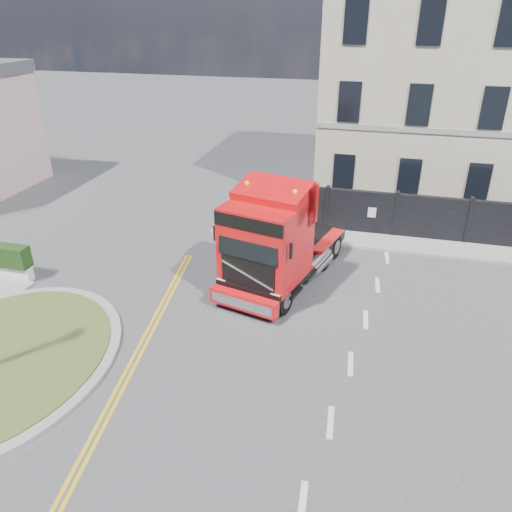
# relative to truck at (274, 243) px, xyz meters

# --- Properties ---
(ground) EXTENTS (120.00, 120.00, 0.00)m
(ground) POSITION_rel_truck_xyz_m (0.16, -3.35, -1.75)
(ground) COLOR #424244
(ground) RESTS_ON ground
(hoarding_fence) EXTENTS (18.80, 0.25, 2.00)m
(hoarding_fence) POSITION_rel_truck_xyz_m (6.71, 5.65, -0.75)
(hoarding_fence) COLOR black
(hoarding_fence) RESTS_ON ground
(georgian_building) EXTENTS (12.30, 10.30, 12.80)m
(georgian_building) POSITION_rel_truck_xyz_m (6.16, 13.15, 4.02)
(georgian_building) COLOR beige
(georgian_building) RESTS_ON ground
(pavement_far) EXTENTS (20.00, 1.60, 0.12)m
(pavement_far) POSITION_rel_truck_xyz_m (6.16, 4.75, -1.69)
(pavement_far) COLOR gray
(pavement_far) RESTS_ON ground
(truck) EXTENTS (3.94, 6.91, 3.90)m
(truck) POSITION_rel_truck_xyz_m (0.00, 0.00, 0.00)
(truck) COLOR black
(truck) RESTS_ON ground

